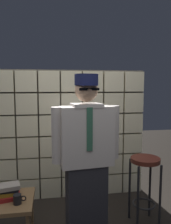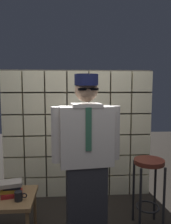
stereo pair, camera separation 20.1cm
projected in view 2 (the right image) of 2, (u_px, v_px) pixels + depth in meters
name	position (u px, v px, depth m)	size (l,w,h in m)	color
glass_block_wall	(78.00, 135.00, 3.30)	(2.20, 0.10, 1.89)	beige
standing_person	(86.00, 158.00, 2.26)	(0.70, 0.32, 1.75)	#28282D
bar_stool	(149.00, 177.00, 2.56)	(0.34, 0.34, 0.81)	#592319
side_table	(10.00, 202.00, 2.36)	(0.52, 0.52, 0.48)	brown
book_stack	(11.00, 188.00, 2.37)	(0.26, 0.21, 0.15)	maroon
coffee_mug	(19.00, 196.00, 2.26)	(0.13, 0.08, 0.09)	black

